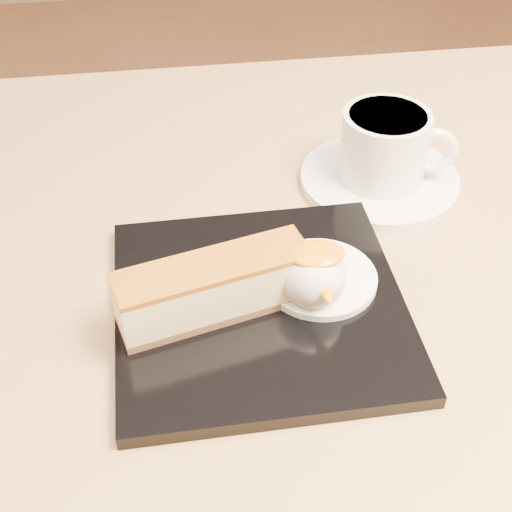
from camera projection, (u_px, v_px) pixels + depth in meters
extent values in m
cube|color=brown|center=(260.00, 310.00, 0.58)|extent=(0.80, 0.80, 0.04)
cube|color=black|center=(260.00, 306.00, 0.55)|extent=(0.22, 0.22, 0.01)
cube|color=brown|center=(215.00, 307.00, 0.54)|extent=(0.15, 0.07, 0.01)
cube|color=#F8E2A2|center=(214.00, 286.00, 0.52)|extent=(0.15, 0.07, 0.04)
cube|color=#863E0E|center=(213.00, 266.00, 0.51)|extent=(0.15, 0.07, 0.00)
cylinder|color=white|center=(320.00, 278.00, 0.56)|extent=(0.09, 0.09, 0.01)
sphere|color=white|center=(314.00, 276.00, 0.53)|extent=(0.05, 0.05, 0.05)
ellipsoid|color=orange|center=(318.00, 254.00, 0.52)|extent=(0.04, 0.03, 0.01)
ellipsoid|color=green|center=(278.00, 261.00, 0.57)|extent=(0.02, 0.01, 0.00)
ellipsoid|color=green|center=(289.00, 255.00, 0.57)|extent=(0.02, 0.02, 0.00)
ellipsoid|color=green|center=(267.00, 256.00, 0.57)|extent=(0.01, 0.02, 0.00)
cylinder|color=white|center=(379.00, 180.00, 0.68)|extent=(0.15, 0.15, 0.01)
cylinder|color=white|center=(384.00, 146.00, 0.65)|extent=(0.08, 0.08, 0.07)
cylinder|color=black|center=(388.00, 117.00, 0.63)|extent=(0.07, 0.07, 0.00)
torus|color=white|center=(433.00, 150.00, 0.65)|extent=(0.05, 0.02, 0.05)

